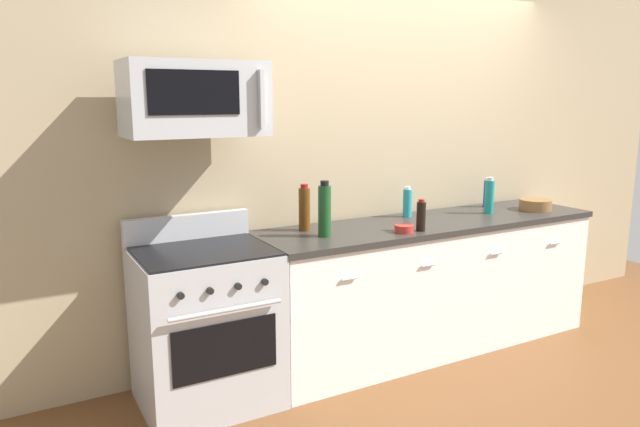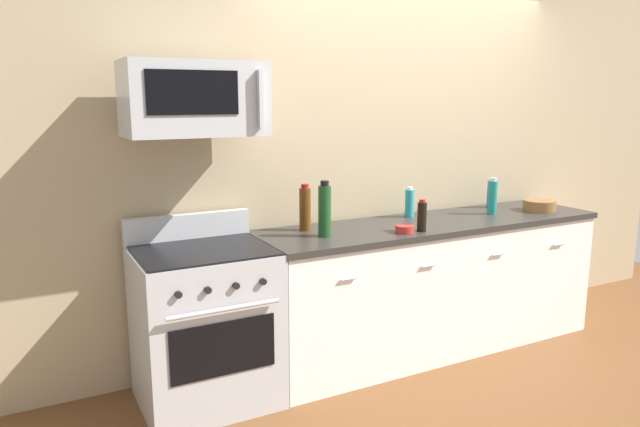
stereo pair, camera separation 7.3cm
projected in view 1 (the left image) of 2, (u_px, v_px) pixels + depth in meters
The scene contains 13 objects.
ground_plane at pixel (428, 345), 4.24m from camera, with size 6.74×6.74×0.00m, color brown.
back_wall at pixel (399, 154), 4.33m from camera, with size 5.62×0.10×2.70m, color tan.
counter_unit at pixel (430, 284), 4.15m from camera, with size 2.53×0.66×0.92m.
range_oven at pixel (206, 326), 3.37m from camera, with size 0.76×0.69×1.07m.
microwave at pixel (194, 99), 3.16m from camera, with size 0.74×0.44×0.40m.
bottle_wine_green at pixel (325, 210), 3.57m from camera, with size 0.08×0.08×0.34m.
bottle_dish_soap at pixel (407, 202), 4.17m from camera, with size 0.06×0.06×0.22m.
bottle_soda_blue at pixel (488, 193), 4.56m from camera, with size 0.06×0.06×0.23m.
bottle_sparkling_teal at pixel (489, 196), 4.29m from camera, with size 0.06×0.06×0.27m.
bottle_wine_amber at pixel (304, 209), 3.74m from camera, with size 0.07×0.07×0.30m.
bottle_soy_sauce_dark at pixel (421, 216), 3.73m from camera, with size 0.06×0.06×0.21m.
bowl_red_small at pixel (404, 228), 3.70m from camera, with size 0.12×0.12×0.05m.
bowl_wooden_salad at pixel (535, 204), 4.44m from camera, with size 0.24×0.24×0.08m.
Camera 1 is at (-2.61, -3.10, 1.76)m, focal length 32.95 mm.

